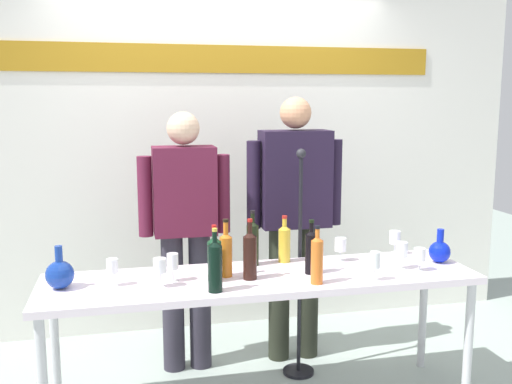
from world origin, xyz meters
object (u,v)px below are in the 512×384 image
at_px(presenter_left, 185,226).
at_px(wine_glass_right_0, 395,238).
at_px(display_table, 262,287).
at_px(wine_bottle_3, 317,259).
at_px(presenter_right, 295,210).
at_px(wine_glass_right_3, 420,255).
at_px(wine_bottle_6, 311,250).
at_px(wine_glass_left_1, 112,267).
at_px(decanter_blue_right, 440,251).
at_px(wine_bottle_5, 226,253).
at_px(wine_glass_left_2, 160,266).
at_px(microphone_stand, 299,302).
at_px(wine_glass_right_4, 375,261).
at_px(decanter_blue_left, 60,274).
at_px(wine_bottle_1, 284,242).
at_px(wine_bottle_0, 215,265).
at_px(wine_bottle_2, 253,242).
at_px(wine_glass_right_2, 340,245).
at_px(wine_bottle_7, 214,258).
at_px(wine_glass_right_1, 402,250).
at_px(wine_bottle_4, 250,254).
at_px(wine_glass_left_0, 173,262).

relative_size(presenter_left, wine_glass_right_0, 11.01).
bearing_deg(display_table, wine_bottle_3, -38.79).
height_order(display_table, wine_bottle_3, wine_bottle_3).
xyz_separation_m(presenter_right, wine_glass_right_3, (0.53, -0.70, -0.15)).
distance_m(wine_bottle_6, wine_glass_left_1, 1.08).
xyz_separation_m(decanter_blue_right, wine_bottle_3, (-0.85, -0.22, 0.07)).
xyz_separation_m(wine_bottle_5, wine_glass_right_0, (1.11, 0.21, -0.03)).
height_order(wine_bottle_5, wine_glass_left_2, wine_bottle_5).
bearing_deg(microphone_stand, wine_glass_right_4, -66.39).
xyz_separation_m(wine_glass_left_2, microphone_stand, (0.89, 0.42, -0.41)).
bearing_deg(decanter_blue_left, wine_bottle_1, 9.83).
bearing_deg(wine_glass_right_4, wine_bottle_0, 179.18).
height_order(wine_bottle_6, wine_glass_right_0, wine_bottle_6).
bearing_deg(wine_bottle_1, presenter_right, 64.52).
bearing_deg(wine_bottle_2, decanter_blue_left, -169.61).
bearing_deg(wine_glass_left_1, presenter_left, 53.23).
height_order(presenter_left, wine_bottle_6, presenter_left).
height_order(decanter_blue_right, wine_bottle_3, wine_bottle_3).
height_order(decanter_blue_left, wine_bottle_2, wine_bottle_2).
bearing_deg(decanter_blue_left, wine_glass_left_1, -5.09).
bearing_deg(decanter_blue_right, wine_glass_right_4, -155.51).
distance_m(wine_bottle_5, wine_glass_right_4, 0.81).
relative_size(wine_bottle_3, wine_glass_left_2, 2.03).
relative_size(wine_bottle_0, wine_glass_right_2, 2.29).
relative_size(decanter_blue_left, decanter_blue_right, 1.11).
relative_size(decanter_blue_left, presenter_right, 0.13).
bearing_deg(microphone_stand, decanter_blue_right, -22.75).
distance_m(decanter_blue_right, wine_bottle_2, 1.12).
relative_size(wine_bottle_7, wine_glass_right_1, 1.97).
relative_size(presenter_right, wine_bottle_0, 5.34).
bearing_deg(wine_bottle_0, microphone_stand, 41.67).
xyz_separation_m(wine_bottle_7, wine_glass_right_0, (1.18, 0.28, -0.02)).
height_order(decanter_blue_right, wine_glass_right_1, decanter_blue_right).
bearing_deg(wine_glass_right_0, wine_bottle_4, -163.92).
height_order(wine_bottle_5, wine_glass_right_2, wine_bottle_5).
bearing_deg(presenter_left, wine_glass_left_0, -102.53).
height_order(decanter_blue_left, wine_glass_left_0, decanter_blue_left).
bearing_deg(presenter_left, decanter_blue_left, -141.17).
bearing_deg(wine_glass_left_2, decanter_blue_left, 169.35).
distance_m(presenter_left, wine_glass_right_3, 1.44).
bearing_deg(wine_bottle_3, presenter_left, 127.77).
bearing_deg(decanter_blue_left, wine_glass_right_2, 5.63).
xyz_separation_m(wine_bottle_2, wine_glass_left_0, (-0.48, -0.21, -0.03)).
xyz_separation_m(display_table, wine_bottle_2, (-0.01, 0.21, 0.20)).
bearing_deg(wine_bottle_7, wine_glass_right_3, -3.45).
bearing_deg(decanter_blue_right, wine_bottle_0, -170.72).
height_order(wine_bottle_0, wine_glass_left_1, wine_bottle_0).
bearing_deg(wine_bottle_5, display_table, -9.16).
distance_m(wine_bottle_2, wine_bottle_7, 0.37).
bearing_deg(wine_bottle_0, wine_bottle_1, 42.39).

